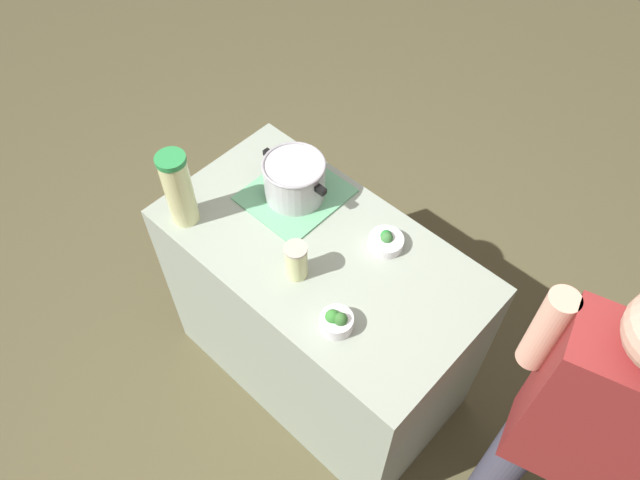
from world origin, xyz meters
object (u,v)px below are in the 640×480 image
Objects in this scene: broccoli_bowl_front at (337,321)px; lemonade_pitcher at (178,189)px; person_cook at (570,442)px; broccoli_bowl_center at (386,241)px; cooking_pot at (294,179)px; mason_jar at (296,261)px.

lemonade_pitcher is at bearing -176.71° from broccoli_bowl_front.
lemonade_pitcher is 0.18× the size of person_cook.
broccoli_bowl_front is at bearing -75.66° from broccoli_bowl_center.
cooking_pot reaches higher than broccoli_bowl_front.
lemonade_pitcher is 1.48m from person_cook.
person_cook is at bearing -5.77° from cooking_pot.
broccoli_bowl_front is at bearing -32.26° from cooking_pot.
cooking_pot is 0.98× the size of lemonade_pitcher.
person_cook reaches higher than lemonade_pitcher.
mason_jar is at bearing -44.49° from cooking_pot.
cooking_pot is 0.59m from broccoli_bowl_front.
person_cook reaches higher than mason_jar.
lemonade_pitcher is at bearing -146.84° from broccoli_bowl_center.
lemonade_pitcher is 0.49m from mason_jar.
lemonade_pitcher is 2.13× the size of mason_jar.
mason_jar is 0.34m from broccoli_bowl_center.
mason_jar reaches higher than broccoli_bowl_center.
cooking_pot reaches higher than broccoli_bowl_center.
broccoli_bowl_front is (0.71, 0.04, -0.12)m from lemonade_pitcher.
cooking_pot is 0.18× the size of person_cook.
person_cook reaches higher than cooking_pot.
person_cook is at bearing 14.18° from broccoli_bowl_front.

